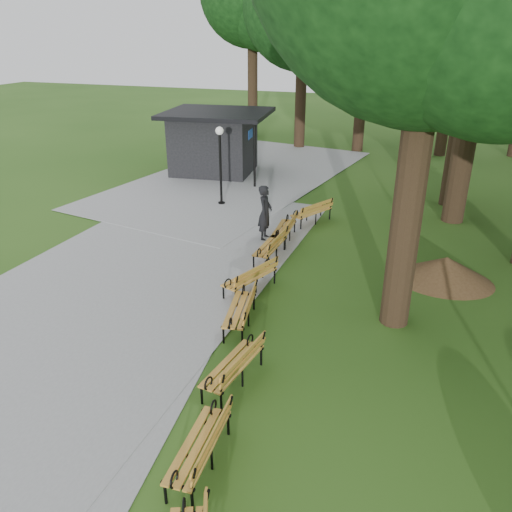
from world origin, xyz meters
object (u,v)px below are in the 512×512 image
(bench_2, at_px, (233,366))
(bench_5, at_px, (270,246))
(bench_3, at_px, (239,310))
(dirt_mound, at_px, (445,269))
(bench_1, at_px, (199,446))
(person, at_px, (265,213))
(kiosk, at_px, (214,142))
(bench_7, at_px, (312,212))
(bench_4, at_px, (250,277))
(lamp_post, at_px, (220,149))
(bench_6, at_px, (284,229))

(bench_2, distance_m, bench_5, 6.21)
(bench_2, bearing_deg, bench_3, -153.76)
(dirt_mound, bearing_deg, bench_2, -122.67)
(bench_1, bearing_deg, person, -170.74)
(kiosk, xyz_separation_m, bench_3, (6.32, -13.11, -1.09))
(bench_2, xyz_separation_m, bench_5, (-1.15, 6.10, 0.00))
(bench_5, bearing_deg, bench_2, 13.51)
(bench_5, height_order, bench_7, same)
(kiosk, xyz_separation_m, bench_5, (5.83, -9.14, -1.09))
(person, distance_m, bench_4, 3.88)
(dirt_mound, distance_m, bench_1, 9.33)
(lamp_post, bearing_deg, bench_1, -68.89)
(bench_1, relative_size, bench_2, 1.00)
(bench_3, bearing_deg, kiosk, -164.19)
(lamp_post, height_order, dirt_mound, lamp_post)
(lamp_post, xyz_separation_m, bench_7, (4.01, -0.93, -1.84))
(dirt_mound, bearing_deg, lamp_post, 153.72)
(bench_3, height_order, bench_4, same)
(bench_2, xyz_separation_m, bench_7, (-0.68, 9.71, 0.00))
(kiosk, relative_size, bench_2, 2.58)
(dirt_mound, xyz_separation_m, bench_6, (-5.22, 1.35, 0.07))
(lamp_post, distance_m, bench_1, 13.89)
(bench_5, height_order, bench_6, same)
(dirt_mound, bearing_deg, bench_1, -113.99)
(bench_5, bearing_deg, bench_3, 9.80)
(dirt_mound, relative_size, bench_1, 1.22)
(lamp_post, xyz_separation_m, bench_2, (4.69, -10.64, -1.84))
(person, height_order, bench_5, person)
(bench_6, bearing_deg, lamp_post, -133.52)
(kiosk, relative_size, bench_5, 2.58)
(bench_1, xyz_separation_m, bench_2, (-0.26, 2.20, 0.00))
(bench_5, relative_size, bench_6, 1.00)
(kiosk, bearing_deg, bench_2, -71.89)
(person, xyz_separation_m, bench_6, (0.65, 0.04, -0.52))
(bench_2, height_order, bench_4, same)
(kiosk, relative_size, dirt_mound, 2.11)
(bench_3, bearing_deg, person, -178.12)
(dirt_mound, distance_m, bench_6, 5.39)
(dirt_mound, relative_size, bench_3, 1.22)
(lamp_post, distance_m, bench_6, 4.96)
(lamp_post, height_order, bench_3, lamp_post)
(bench_2, height_order, bench_5, same)
(person, height_order, bench_4, person)
(kiosk, relative_size, bench_4, 2.58)
(dirt_mound, bearing_deg, kiosk, 141.07)
(person, xyz_separation_m, dirt_mound, (5.87, -1.31, -0.59))
(bench_3, height_order, bench_5, same)
(bench_3, distance_m, bench_7, 7.58)
(kiosk, bearing_deg, bench_6, -58.95)
(bench_2, distance_m, bench_6, 7.76)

